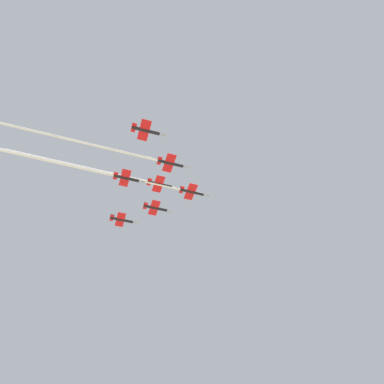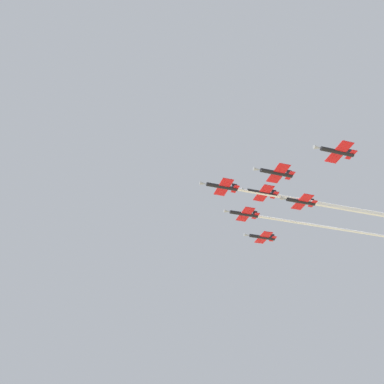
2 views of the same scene
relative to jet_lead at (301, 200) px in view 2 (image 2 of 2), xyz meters
name	(u,v)px [view 2 (image 2 of 2)]	position (x,y,z in m)	size (l,w,h in m)	color
jet_lead	(301,200)	(0.00, 0.00, 0.00)	(62.07, 56.45, 2.56)	black
jet_port_inner	(276,173)	(3.03, 19.12, -1.15)	(10.63, 9.96, 2.56)	black
jet_starboard_inner	(302,223)	(2.93, -13.71, -0.41)	(53.85, 48.99, 2.56)	black
jet_port_outer	(316,202)	(-4.03, -3.66, 0.31)	(49.21, 44.78, 2.56)	black
jet_starboard_outer	(336,152)	(-14.09, 19.95, -0.39)	(10.63, 9.96, 2.56)	black
jet_center_rear	(261,237)	(18.49, -15.96, -1.04)	(10.63, 9.96, 2.56)	black
jet_port_trail	(359,212)	(-15.85, -14.38, -0.51)	(53.54, 48.71, 2.56)	black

